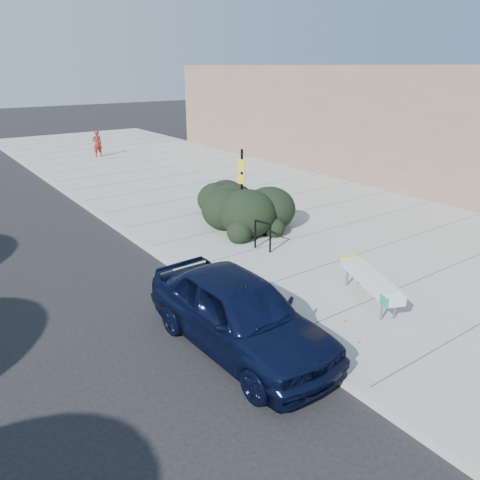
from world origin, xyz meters
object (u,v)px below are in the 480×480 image
at_px(bench, 370,279).
at_px(pedestrian, 97,144).
at_px(sedan_navy, 239,312).
at_px(bike_rack, 263,233).
at_px(sign_post, 242,182).

xyz_separation_m(bench, pedestrian, (1.42, 20.98, 0.21)).
relative_size(sedan_navy, pedestrian, 2.96).
xyz_separation_m(bike_rack, sign_post, (0.99, 2.39, 0.89)).
xyz_separation_m(bike_rack, pedestrian, (1.43, 17.15, 0.23)).
relative_size(bench, pedestrian, 1.48).
bearing_deg(sedan_navy, bike_rack, 44.20).
distance_m(sign_post, pedestrian, 14.79).
relative_size(bench, sign_post, 0.89).
relative_size(sign_post, pedestrian, 1.65).
bearing_deg(sign_post, bench, -115.55).
bearing_deg(bench, sedan_navy, -163.30).
height_order(bench, bike_rack, bike_rack).
bearing_deg(sign_post, bike_rack, -129.10).
xyz_separation_m(sign_post, sedan_navy, (-4.29, -5.81, -0.80)).
xyz_separation_m(bench, sedan_navy, (-3.30, 0.40, 0.07)).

